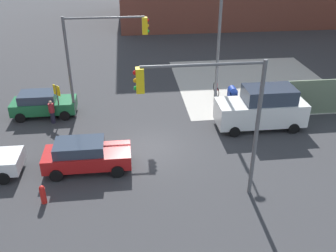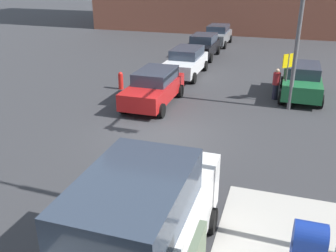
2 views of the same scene
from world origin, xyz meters
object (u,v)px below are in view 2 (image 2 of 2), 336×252
(fire_hydrant, at_px, (121,80))
(van_white_delivery, at_px, (141,229))
(mailbox_blue, at_px, (308,251))
(sedan_green, at_px, (302,81))
(traffic_signal_se_corner, at_px, (9,16))
(hatchback_white, at_px, (186,62))
(sedan_black, at_px, (203,46))
(sedan_gray, at_px, (218,35))
(sedan_red, at_px, (154,87))
(traffic_signal_nw_corner, at_px, (303,10))
(pedestrian_crossing, at_px, (276,84))

(fire_hydrant, relative_size, van_white_delivery, 0.17)
(mailbox_blue, bearing_deg, sedan_green, -179.98)
(traffic_signal_se_corner, bearing_deg, hatchback_white, 165.68)
(sedan_black, bearing_deg, mailbox_blue, 18.49)
(traffic_signal_se_corner, bearing_deg, sedan_gray, 172.49)
(sedan_red, xyz_separation_m, sedan_black, (-10.75, -0.08, -0.00))
(sedan_gray, bearing_deg, traffic_signal_nw_corner, 20.36)
(fire_hydrant, distance_m, sedan_green, 9.34)
(traffic_signal_se_corner, height_order, sedan_gray, traffic_signal_se_corner)
(hatchback_white, distance_m, pedestrian_crossing, 6.20)
(hatchback_white, relative_size, pedestrian_crossing, 2.90)
(van_white_delivery, bearing_deg, traffic_signal_se_corner, -126.67)
(van_white_delivery, bearing_deg, hatchback_white, -167.91)
(fire_hydrant, xyz_separation_m, sedan_green, (-1.57, 9.20, 0.36))
(traffic_signal_nw_corner, bearing_deg, hatchback_white, -135.55)
(mailbox_blue, relative_size, sedan_black, 0.34)
(pedestrian_crossing, bearing_deg, sedan_red, -7.68)
(sedan_black, bearing_deg, traffic_signal_se_corner, -9.44)
(mailbox_blue, relative_size, sedan_gray, 0.33)
(hatchback_white, height_order, pedestrian_crossing, hatchback_white)
(mailbox_blue, distance_m, sedan_black, 21.31)
(fire_hydrant, bearing_deg, sedan_red, 55.41)
(traffic_signal_se_corner, xyz_separation_m, pedestrian_crossing, (-8.28, 8.30, -3.83))
(traffic_signal_se_corner, height_order, mailbox_blue, traffic_signal_se_corner)
(mailbox_blue, distance_m, hatchback_white, 16.40)
(van_white_delivery, bearing_deg, sedan_gray, -172.53)
(sedan_green, bearing_deg, sedan_black, -137.78)
(hatchback_white, bearing_deg, sedan_red, -0.59)
(pedestrian_crossing, bearing_deg, sedan_gray, -100.33)
(sedan_green, bearing_deg, pedestrian_crossing, -57.37)
(fire_hydrant, bearing_deg, traffic_signal_se_corner, -2.30)
(hatchback_white, relative_size, van_white_delivery, 0.83)
(traffic_signal_nw_corner, relative_size, pedestrian_crossing, 4.21)
(traffic_signal_nw_corner, height_order, mailbox_blue, traffic_signal_nw_corner)
(fire_hydrant, height_order, van_white_delivery, van_white_delivery)
(fire_hydrant, relative_size, hatchback_white, 0.21)
(traffic_signal_se_corner, relative_size, sedan_green, 1.59)
(hatchback_white, bearing_deg, pedestrian_crossing, 61.03)
(mailbox_blue, relative_size, hatchback_white, 0.32)
(fire_hydrant, distance_m, hatchback_white, 4.61)
(fire_hydrant, relative_size, sedan_black, 0.22)
(traffic_signal_nw_corner, relative_size, fire_hydrant, 6.91)
(pedestrian_crossing, bearing_deg, hatchback_white, -61.53)
(van_white_delivery, bearing_deg, sedan_green, 166.90)
(sedan_red, bearing_deg, hatchback_white, 179.41)
(traffic_signal_se_corner, bearing_deg, traffic_signal_nw_corner, 119.26)
(traffic_signal_nw_corner, xyz_separation_m, sedan_red, (-0.70, -6.18, -3.76))
(sedan_green, bearing_deg, sedan_gray, -152.13)
(sedan_green, xyz_separation_m, sedan_gray, (-12.57, -6.65, 0.00))
(traffic_signal_nw_corner, bearing_deg, traffic_signal_se_corner, -60.74)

